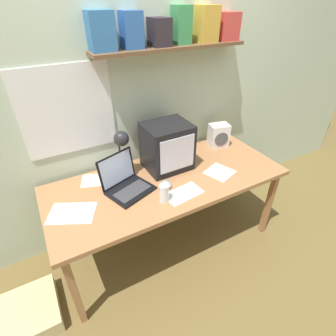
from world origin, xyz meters
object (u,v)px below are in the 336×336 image
corner_desk (168,184)px  loose_paper_near_monitor (100,180)px  laptop (125,181)px  floor_cushion (28,314)px  crt_monitor (167,146)px  juice_glass (164,194)px  desk_lamp (121,144)px  printed_handout (220,172)px  space_heater (219,135)px  computer_mouse (167,184)px  open_notebook (72,213)px  loose_paper_near_laptop (184,194)px

corner_desk → loose_paper_near_monitor: bearing=152.6°
laptop → floor_cushion: 1.14m
crt_monitor → juice_glass: size_ratio=2.79×
laptop → juice_glass: (0.18, -0.26, -0.00)m
desk_lamp → corner_desk: bearing=-40.4°
juice_glass → printed_handout: juice_glass is taller
desk_lamp → juice_glass: size_ratio=2.83×
juice_glass → loose_paper_near_monitor: 0.55m
juice_glass → printed_handout: bearing=9.0°
space_heater → crt_monitor: bearing=-159.3°
laptop → floor_cushion: laptop is taller
juice_glass → floor_cushion: bearing=175.8°
computer_mouse → printed_handout: size_ratio=0.44×
desk_lamp → open_notebook: desk_lamp is taller
open_notebook → printed_handout: bearing=-4.8°
crt_monitor → floor_cushion: crt_monitor is taller
laptop → space_heater: 1.02m
loose_paper_near_monitor → juice_glass: bearing=-55.1°
desk_lamp → computer_mouse: desk_lamp is taller
laptop → juice_glass: bearing=-73.9°
crt_monitor → open_notebook: crt_monitor is taller
open_notebook → corner_desk: bearing=2.3°
corner_desk → loose_paper_near_laptop: (0.01, -0.21, 0.06)m
crt_monitor → corner_desk: bearing=-117.4°
corner_desk → juice_glass: bearing=-124.9°
crt_monitor → floor_cushion: (-1.27, -0.29, -0.85)m
crt_monitor → juice_glass: (-0.23, -0.37, -0.13)m
crt_monitor → desk_lamp: bearing=170.2°
crt_monitor → laptop: bearing=-166.0°
open_notebook → desk_lamp: bearing=27.7°
crt_monitor → loose_paper_near_laptop: (-0.07, -0.37, -0.19)m
corner_desk → loose_paper_near_laptop: bearing=-87.5°
crt_monitor → laptop: crt_monitor is taller
laptop → printed_handout: bearing=-32.4°
loose_paper_near_laptop → floor_cushion: size_ratio=0.71×
loose_paper_near_laptop → printed_handout: bearing=12.7°
desk_lamp → printed_handout: (0.68, -0.34, -0.28)m
crt_monitor → printed_handout: bearing=-41.4°
computer_mouse → printed_handout: 0.46m
loose_paper_near_laptop → floor_cushion: (-1.20, 0.08, -0.66)m
printed_handout → computer_mouse: bearing=173.5°
loose_paper_near_monitor → floor_cushion: bearing=-152.6°
space_heater → printed_handout: size_ratio=0.83×
corner_desk → open_notebook: (-0.73, -0.03, 0.06)m
computer_mouse → open_notebook: computer_mouse is taller
computer_mouse → loose_paper_near_laptop: computer_mouse is taller
crt_monitor → laptop: (-0.41, -0.11, -0.12)m
crt_monitor → juice_glass: 0.45m
laptop → space_heater: bearing=-8.3°
floor_cushion → printed_handout: bearing=0.4°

